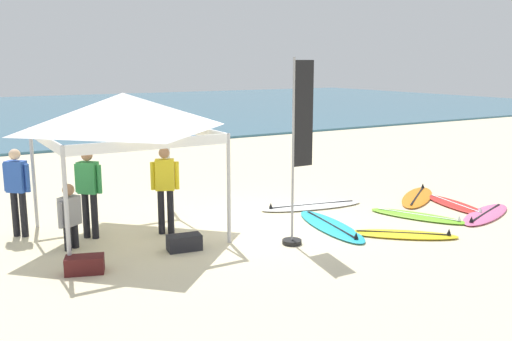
{
  "coord_description": "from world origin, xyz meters",
  "views": [
    {
      "loc": [
        -5.98,
        -9.45,
        3.31
      ],
      "look_at": [
        0.14,
        0.78,
        1.0
      ],
      "focal_mm": 39.3,
      "sensor_mm": 36.0,
      "label": 1
    }
  ],
  "objects_px": {
    "surfboard_yellow": "(403,234)",
    "surfboard_pink": "(486,214)",
    "surfboard_cyan": "(331,226)",
    "person_yellow": "(165,184)",
    "banner_flag": "(298,160)",
    "person_grey": "(70,214)",
    "canopy_tent": "(124,112)",
    "person_green": "(89,188)",
    "surfboard_lime": "(418,216)",
    "surfboard_white": "(312,206)",
    "surfboard_orange": "(417,197)",
    "gear_bag_by_pole": "(85,265)",
    "surfboard_red": "(455,205)",
    "gear_bag_near_tent": "(184,243)",
    "person_blue": "(17,186)"
  },
  "relations": [
    {
      "from": "gear_bag_by_pole",
      "to": "surfboard_red",
      "type": "bearing_deg",
      "value": -1.11
    },
    {
      "from": "surfboard_red",
      "to": "person_green",
      "type": "height_order",
      "value": "person_green"
    },
    {
      "from": "surfboard_red",
      "to": "gear_bag_near_tent",
      "type": "distance_m",
      "value": 6.71
    },
    {
      "from": "surfboard_yellow",
      "to": "surfboard_white",
      "type": "relative_size",
      "value": 0.76
    },
    {
      "from": "surfboard_cyan",
      "to": "person_blue",
      "type": "bearing_deg",
      "value": 154.56
    },
    {
      "from": "banner_flag",
      "to": "person_blue",
      "type": "bearing_deg",
      "value": 144.74
    },
    {
      "from": "canopy_tent",
      "to": "surfboard_red",
      "type": "bearing_deg",
      "value": -13.96
    },
    {
      "from": "surfboard_red",
      "to": "person_grey",
      "type": "distance_m",
      "value": 8.57
    },
    {
      "from": "surfboard_yellow",
      "to": "person_yellow",
      "type": "bearing_deg",
      "value": 146.96
    },
    {
      "from": "surfboard_orange",
      "to": "surfboard_lime",
      "type": "distance_m",
      "value": 1.81
    },
    {
      "from": "surfboard_red",
      "to": "person_blue",
      "type": "height_order",
      "value": "person_blue"
    },
    {
      "from": "surfboard_lime",
      "to": "gear_bag_by_pole",
      "type": "bearing_deg",
      "value": 176.61
    },
    {
      "from": "gear_bag_by_pole",
      "to": "surfboard_lime",
      "type": "bearing_deg",
      "value": -3.39
    },
    {
      "from": "person_yellow",
      "to": "surfboard_pink",
      "type": "bearing_deg",
      "value": -20.14
    },
    {
      "from": "canopy_tent",
      "to": "person_grey",
      "type": "xyz_separation_m",
      "value": [
        -1.17,
        -0.33,
        -1.73
      ]
    },
    {
      "from": "surfboard_white",
      "to": "person_green",
      "type": "xyz_separation_m",
      "value": [
        -5.0,
        0.3,
        0.95
      ]
    },
    {
      "from": "canopy_tent",
      "to": "surfboard_white",
      "type": "relative_size",
      "value": 1.17
    },
    {
      "from": "surfboard_yellow",
      "to": "person_blue",
      "type": "relative_size",
      "value": 1.15
    },
    {
      "from": "surfboard_yellow",
      "to": "surfboard_pink",
      "type": "xyz_separation_m",
      "value": [
        2.62,
        0.13,
        -0.0
      ]
    },
    {
      "from": "surfboard_white",
      "to": "surfboard_lime",
      "type": "bearing_deg",
      "value": -52.54
    },
    {
      "from": "surfboard_lime",
      "to": "person_grey",
      "type": "relative_size",
      "value": 1.8
    },
    {
      "from": "gear_bag_near_tent",
      "to": "surfboard_white",
      "type": "bearing_deg",
      "value": 18.67
    },
    {
      "from": "surfboard_lime",
      "to": "banner_flag",
      "type": "bearing_deg",
      "value": -178.72
    },
    {
      "from": "person_grey",
      "to": "banner_flag",
      "type": "relative_size",
      "value": 0.35
    },
    {
      "from": "surfboard_red",
      "to": "gear_bag_by_pole",
      "type": "relative_size",
      "value": 3.61
    },
    {
      "from": "surfboard_cyan",
      "to": "gear_bag_near_tent",
      "type": "distance_m",
      "value": 3.13
    },
    {
      "from": "surfboard_lime",
      "to": "person_green",
      "type": "height_order",
      "value": "person_green"
    },
    {
      "from": "person_green",
      "to": "gear_bag_by_pole",
      "type": "xyz_separation_m",
      "value": [
        -0.57,
        -1.78,
        -0.85
      ]
    },
    {
      "from": "person_green",
      "to": "person_blue",
      "type": "bearing_deg",
      "value": 144.88
    },
    {
      "from": "canopy_tent",
      "to": "surfboard_red",
      "type": "height_order",
      "value": "canopy_tent"
    },
    {
      "from": "surfboard_orange",
      "to": "surfboard_red",
      "type": "xyz_separation_m",
      "value": [
        0.18,
        -1.0,
        0.0
      ]
    },
    {
      "from": "banner_flag",
      "to": "person_grey",
      "type": "bearing_deg",
      "value": 154.05
    },
    {
      "from": "surfboard_pink",
      "to": "surfboard_orange",
      "type": "bearing_deg",
      "value": 92.38
    },
    {
      "from": "banner_flag",
      "to": "gear_bag_near_tent",
      "type": "xyz_separation_m",
      "value": [
        -1.97,
        0.7,
        -1.43
      ]
    },
    {
      "from": "person_grey",
      "to": "gear_bag_by_pole",
      "type": "relative_size",
      "value": 2.0
    },
    {
      "from": "surfboard_cyan",
      "to": "person_yellow",
      "type": "height_order",
      "value": "person_yellow"
    },
    {
      "from": "surfboard_white",
      "to": "surfboard_lime",
      "type": "relative_size",
      "value": 1.19
    },
    {
      "from": "person_yellow",
      "to": "surfboard_yellow",
      "type": "bearing_deg",
      "value": -33.04
    },
    {
      "from": "surfboard_yellow",
      "to": "person_green",
      "type": "bearing_deg",
      "value": 150.14
    },
    {
      "from": "banner_flag",
      "to": "gear_bag_near_tent",
      "type": "relative_size",
      "value": 5.67
    },
    {
      "from": "canopy_tent",
      "to": "person_green",
      "type": "bearing_deg",
      "value": 167.96
    },
    {
      "from": "surfboard_pink",
      "to": "surfboard_cyan",
      "type": "bearing_deg",
      "value": 163.32
    },
    {
      "from": "surfboard_white",
      "to": "surfboard_red",
      "type": "distance_m",
      "value": 3.37
    },
    {
      "from": "surfboard_white",
      "to": "surfboard_cyan",
      "type": "relative_size",
      "value": 1.02
    },
    {
      "from": "person_grey",
      "to": "surfboard_yellow",
      "type": "bearing_deg",
      "value": -23.83
    },
    {
      "from": "canopy_tent",
      "to": "surfboard_red",
      "type": "distance_m",
      "value": 7.83
    },
    {
      "from": "surfboard_pink",
      "to": "surfboard_red",
      "type": "xyz_separation_m",
      "value": [
        0.1,
        0.91,
        0.0
      ]
    },
    {
      "from": "surfboard_white",
      "to": "person_yellow",
      "type": "bearing_deg",
      "value": -177.27
    },
    {
      "from": "surfboard_lime",
      "to": "person_yellow",
      "type": "height_order",
      "value": "person_yellow"
    },
    {
      "from": "surfboard_red",
      "to": "gear_bag_near_tent",
      "type": "bearing_deg",
      "value": 176.76
    }
  ]
}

